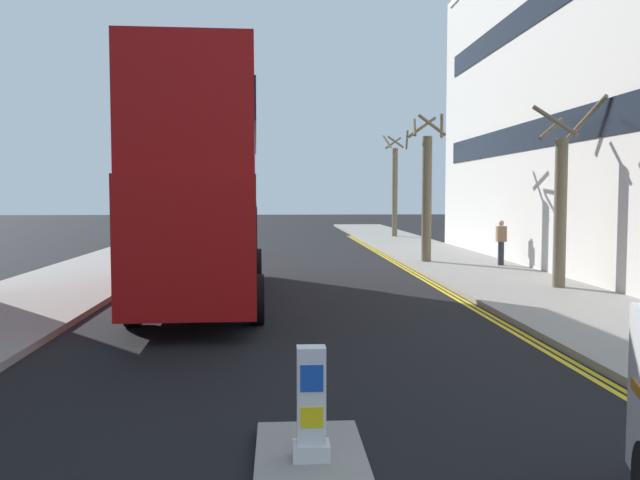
{
  "coord_description": "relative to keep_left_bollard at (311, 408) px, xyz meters",
  "views": [
    {
      "loc": [
        -0.32,
        -2.09,
        2.67
      ],
      "look_at": [
        0.5,
        11.0,
        1.8
      ],
      "focal_mm": 38.14,
      "sensor_mm": 36.0,
      "label": 1
    }
  ],
  "objects": [
    {
      "name": "street_tree_mid",
      "position": [
        5.35,
        19.08,
        2.18
      ],
      "size": [
        1.38,
        1.38,
        5.56
      ],
      "color": "#6B6047",
      "rests_on": "sidewalk_right"
    },
    {
      "name": "kerb_line_inner",
      "position": [
        4.24,
        9.63,
        -0.6
      ],
      "size": [
        0.1,
        56.0,
        0.01
      ],
      "primitive_type": "cube",
      "color": "yellow",
      "rests_on": "ground"
    },
    {
      "name": "kerb_line_outer",
      "position": [
        4.4,
        9.63,
        -0.6
      ],
      "size": [
        0.1,
        56.0,
        0.01
      ],
      "primitive_type": "cube",
      "color": "yellow",
      "rests_on": "ground"
    },
    {
      "name": "street_tree_distant",
      "position": [
        6.84,
        34.7,
        2.58
      ],
      "size": [
        1.6,
        1.47,
        6.41
      ],
      "color": "#6B6047",
      "rests_on": "sidewalk_right"
    },
    {
      "name": "sidewalk_right",
      "position": [
        6.5,
        11.63,
        -0.54
      ],
      "size": [
        4.0,
        80.0,
        0.14
      ],
      "primitive_type": "cube",
      "color": "gray",
      "rests_on": "ground"
    },
    {
      "name": "street_tree_far",
      "position": [
        7.42,
        11.67,
        1.85
      ],
      "size": [
        1.93,
        1.9,
        5.2
      ],
      "color": "#6B6047",
      "rests_on": "sidewalk_right"
    },
    {
      "name": "double_decker_bus_away",
      "position": [
        -2.11,
        10.79,
        2.42
      ],
      "size": [
        3.04,
        10.88,
        5.64
      ],
      "color": "#B20F0F",
      "rests_on": "ground"
    },
    {
      "name": "keep_left_bollard",
      "position": [
        0.0,
        0.0,
        0.0
      ],
      "size": [
        0.36,
        0.28,
        1.11
      ],
      "color": "silver",
      "rests_on": "traffic_island"
    },
    {
      "name": "pedestrian_far",
      "position": [
        7.72,
        17.48,
        0.38
      ],
      "size": [
        0.34,
        0.22,
        1.62
      ],
      "color": "#2D2D38",
      "rests_on": "sidewalk_right"
    },
    {
      "name": "traffic_island",
      "position": [
        0.0,
        0.0,
        -0.56
      ],
      "size": [
        1.1,
        2.2,
        0.1
      ],
      "primitive_type": "cube",
      "color": "gray",
      "rests_on": "ground"
    },
    {
      "name": "sidewalk_left",
      "position": [
        -6.5,
        11.63,
        -0.54
      ],
      "size": [
        4.0,
        80.0,
        0.14
      ],
      "primitive_type": "cube",
      "color": "gray",
      "rests_on": "ground"
    }
  ]
}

